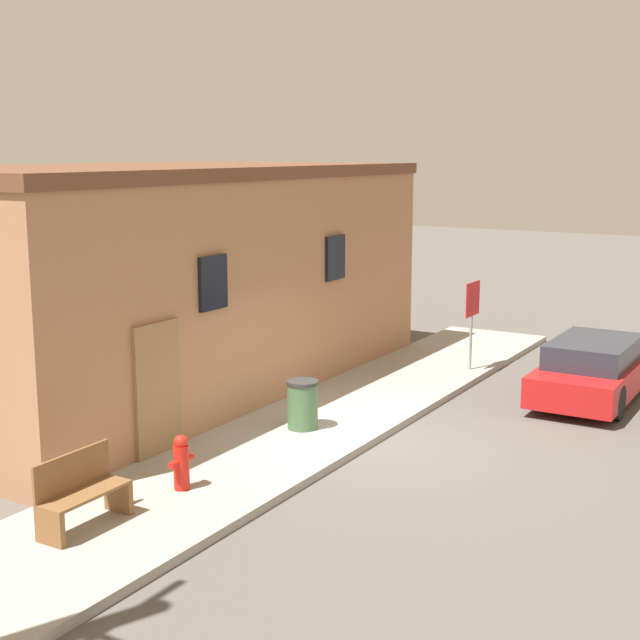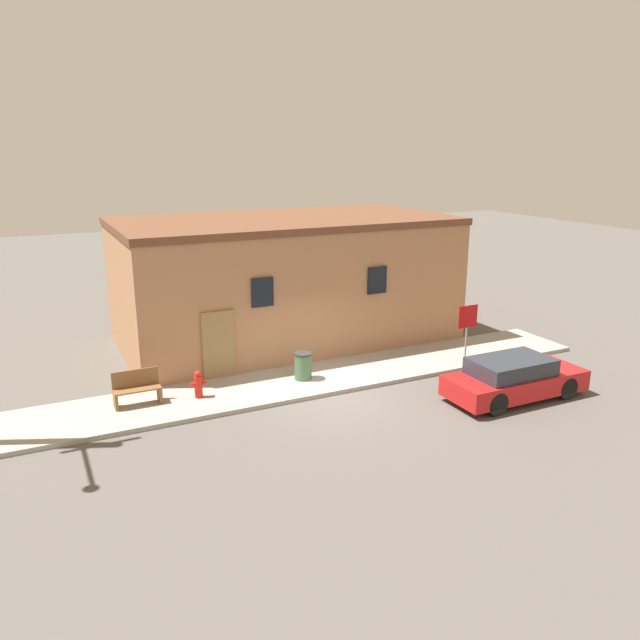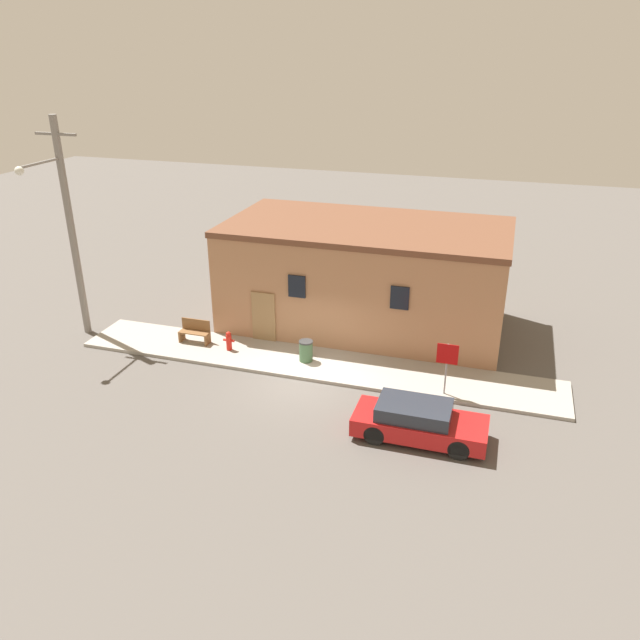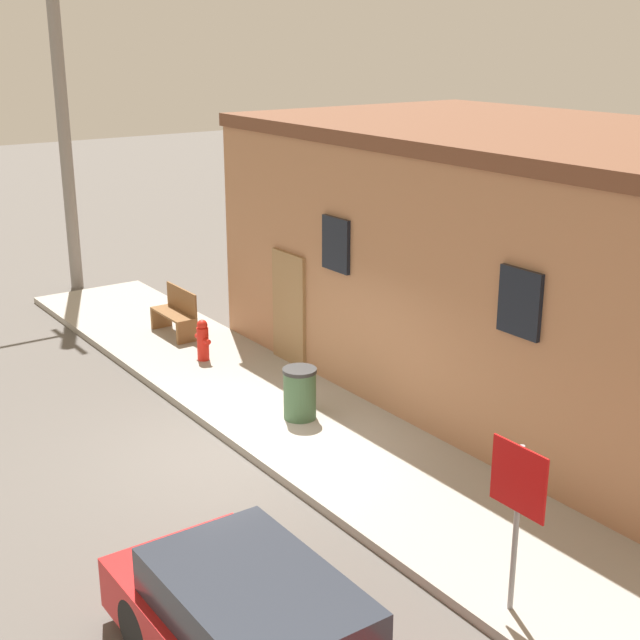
% 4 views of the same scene
% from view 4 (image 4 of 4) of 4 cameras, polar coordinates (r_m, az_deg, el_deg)
% --- Properties ---
extents(ground_plane, '(80.00, 80.00, 0.00)m').
position_cam_4_polar(ground_plane, '(13.46, -5.28, -8.42)').
color(ground_plane, '#56514C').
extents(sidewalk, '(18.71, 2.58, 0.13)m').
position_cam_4_polar(sidewalk, '(14.04, -0.70, -6.87)').
color(sidewalk, '#9E998E').
rests_on(sidewalk, ground).
extents(brick_building, '(11.65, 6.18, 4.48)m').
position_cam_4_polar(brick_building, '(15.40, 14.81, 3.39)').
color(brick_building, '#A87551').
rests_on(brick_building, ground).
extents(fire_hydrant, '(0.46, 0.22, 0.78)m').
position_cam_4_polar(fire_hydrant, '(16.65, -7.51, -1.27)').
color(fire_hydrant, red).
rests_on(fire_hydrant, sidewalk).
extents(stop_sign, '(0.73, 0.06, 1.90)m').
position_cam_4_polar(stop_sign, '(9.44, 12.53, -10.99)').
color(stop_sign, gray).
rests_on(stop_sign, sidewalk).
extents(bench, '(1.24, 0.44, 0.95)m').
position_cam_4_polar(bench, '(18.12, -9.19, 0.41)').
color(bench, brown).
rests_on(bench, sidewalk).
extents(trash_bin, '(0.54, 0.54, 0.83)m').
position_cam_4_polar(trash_bin, '(14.05, -1.30, -4.70)').
color(trash_bin, '#426642').
rests_on(trash_bin, sidewalk).
extents(utility_pole, '(1.80, 2.47, 8.87)m').
position_cam_4_polar(utility_pole, '(21.85, -16.58, 13.95)').
color(utility_pole, gray).
rests_on(utility_pole, ground).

